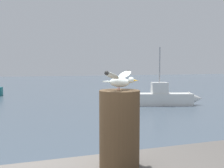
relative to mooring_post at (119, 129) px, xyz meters
The scene contains 3 objects.
mooring_post is the anchor object (origin of this frame).
seagull 0.53m from the mooring_post, 43.35° to the right, with size 0.50×0.52×0.21m.
boat_white 14.03m from the mooring_post, 57.07° to the left, with size 4.34×2.12×3.67m.
Camera 1 is at (-0.04, -3.03, 2.49)m, focal length 41.64 mm.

